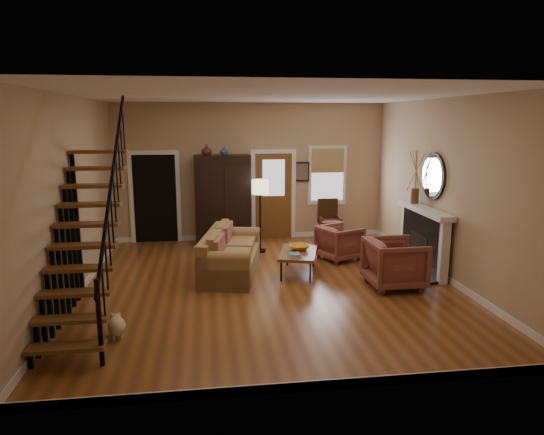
{
  "coord_description": "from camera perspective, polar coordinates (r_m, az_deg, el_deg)",
  "views": [
    {
      "loc": [
        -1.06,
        -8.2,
        2.91
      ],
      "look_at": [
        0.1,
        0.4,
        1.15
      ],
      "focal_mm": 32.0,
      "sensor_mm": 36.0,
      "label": 1
    }
  ],
  "objects": [
    {
      "name": "vase_a",
      "position": [
        11.27,
        -7.69,
        7.88
      ],
      "size": [
        0.24,
        0.24,
        0.25
      ],
      "primitive_type": "imported",
      "color": "#4C2619",
      "rests_on": "armoire"
    },
    {
      "name": "floor_lamp",
      "position": [
        10.72,
        -1.4,
        0.16
      ],
      "size": [
        0.44,
        0.44,
        1.62
      ],
      "primitive_type": null,
      "rotation": [
        0.0,
        0.0,
        -0.22
      ],
      "color": "black",
      "rests_on": "ground"
    },
    {
      "name": "coffee_table",
      "position": [
        9.32,
        3.09,
        -5.33
      ],
      "size": [
        0.95,
        1.27,
        0.44
      ],
      "primitive_type": null,
      "rotation": [
        0.0,
        0.0,
        -0.28
      ],
      "color": "brown",
      "rests_on": "ground"
    },
    {
      "name": "side_chair",
      "position": [
        11.77,
        6.8,
        -0.38
      ],
      "size": [
        0.54,
        0.54,
        1.02
      ],
      "primitive_type": null,
      "color": "#351E10",
      "rests_on": "ground"
    },
    {
      "name": "vase_b",
      "position": [
        11.28,
        -5.64,
        7.83
      ],
      "size": [
        0.2,
        0.2,
        0.21
      ],
      "primitive_type": "imported",
      "color": "#334C60",
      "rests_on": "armoire"
    },
    {
      "name": "fireplace",
      "position": [
        9.9,
        17.58,
        -1.76
      ],
      "size": [
        0.33,
        1.95,
        2.3
      ],
      "color": "black",
      "rests_on": "ground"
    },
    {
      "name": "books",
      "position": [
        8.95,
        2.71,
        -4.42
      ],
      "size": [
        0.21,
        0.28,
        0.05
      ],
      "primitive_type": null,
      "color": "beige",
      "rests_on": "coffee_table"
    },
    {
      "name": "armoire",
      "position": [
        11.5,
        -5.8,
        2.11
      ],
      "size": [
        1.3,
        0.6,
        2.1
      ],
      "primitive_type": null,
      "color": "black",
      "rests_on": "ground"
    },
    {
      "name": "sofa",
      "position": [
        9.3,
        -4.84,
        -4.23
      ],
      "size": [
        1.32,
        2.29,
        0.8
      ],
      "primitive_type": null,
      "rotation": [
        0.0,
        0.0,
        -0.19
      ],
      "color": "olive",
      "rests_on": "ground"
    },
    {
      "name": "armchair_left",
      "position": [
        8.81,
        14.26,
        -5.24
      ],
      "size": [
        0.97,
        0.94,
        0.86
      ],
      "primitive_type": "imported",
      "rotation": [
        0.0,
        0.0,
        1.59
      ],
      "color": "maroon",
      "rests_on": "ground"
    },
    {
      "name": "bowl",
      "position": [
        9.4,
        3.24,
        -3.51
      ],
      "size": [
        0.39,
        0.39,
        0.1
      ],
      "primitive_type": "imported",
      "color": "orange",
      "rests_on": "coffee_table"
    },
    {
      "name": "room",
      "position": [
        10.08,
        -3.95,
        3.43
      ],
      "size": [
        7.0,
        7.33,
        3.3
      ],
      "color": "brown",
      "rests_on": "ground"
    },
    {
      "name": "armchair_right",
      "position": [
        10.32,
        7.95,
        -2.93
      ],
      "size": [
        1.04,
        1.03,
        0.73
      ],
      "primitive_type": "imported",
      "rotation": [
        0.0,
        0.0,
        1.97
      ],
      "color": "maroon",
      "rests_on": "ground"
    },
    {
      "name": "staircase",
      "position": [
        7.23,
        -21.31,
        0.23
      ],
      "size": [
        0.94,
        2.8,
        3.2
      ],
      "primitive_type": null,
      "color": "brown",
      "rests_on": "ground"
    },
    {
      "name": "dog",
      "position": [
        7.05,
        -17.81,
        -12.21
      ],
      "size": [
        0.32,
        0.45,
        0.29
      ],
      "primitive_type": null,
      "rotation": [
        0.0,
        0.0,
        0.23
      ],
      "color": "beige",
      "rests_on": "ground"
    }
  ]
}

